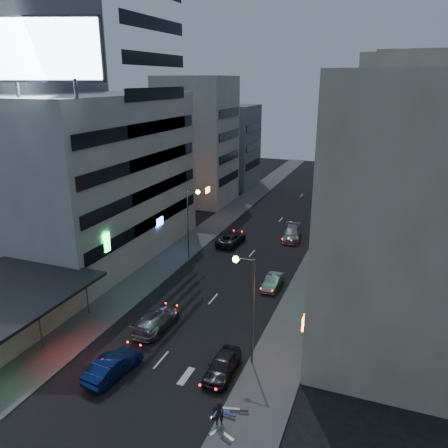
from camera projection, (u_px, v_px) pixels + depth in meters
The scene contains 27 objects.
ground at pixel (131, 395), 28.24m from camera, with size 180.00×180.00×0.00m, color black.
sidewalk_left at pixel (203, 234), 57.53m from camera, with size 4.00×120.00×0.12m, color #4C4C4F.
sidewalk_right at pixel (326, 250), 52.09m from camera, with size 4.00×120.00×0.12m, color #4C4C4F.
white_building at pixel (93, 177), 48.91m from camera, with size 14.00×24.00×18.00m, color beige.
grey_tower at pixel (40, 101), 52.12m from camera, with size 10.00×14.00×34.00m, color slate.
shophouse_near at pixel (399, 227), 29.30m from camera, with size 10.00×11.00×20.00m, color beige.
shophouse_mid at pixel (402, 211), 39.95m from camera, with size 11.00×12.00×16.00m, color tan.
shophouse_far at pixel (400, 156), 50.70m from camera, with size 10.00×14.00×22.00m, color beige.
far_left_a at pixel (197, 141), 70.25m from camera, with size 11.00×10.00×20.00m, color beige.
far_left_b at pixel (223, 146), 82.73m from camera, with size 12.00×10.00×15.00m, color slate.
far_right_a at pixel (402, 154), 64.45m from camera, with size 11.00×12.00×18.00m, color tan.
far_right_b at pixel (407, 125), 75.75m from camera, with size 12.00×12.00×24.00m, color beige.
billboard at pixel (41, 50), 34.68m from camera, with size 9.52×3.75×6.20m.
street_lamp_right_near at pixel (248, 296), 29.86m from camera, with size 1.60×0.44×8.02m.
street_lamp_left at pixel (191, 214), 48.06m from camera, with size 1.60×0.44×8.02m.
street_lamp_right_far at pixel (324, 187), 59.99m from camera, with size 1.60×0.44×8.02m.
parked_car_right_near at pixel (222, 365), 29.99m from camera, with size 1.72×4.27×1.45m, color #252429.
parked_car_right_mid at pixel (273, 282), 42.63m from camera, with size 1.34×3.85×1.27m, color #9FA3A7.
parked_car_left at pixel (231, 238), 54.03m from camera, with size 2.44×5.29×1.47m, color #2A292F.
parked_car_right_far at pixel (292, 233), 55.64m from camera, with size 2.18×5.36×1.56m, color gray.
road_car_blue at pixel (113, 366), 29.93m from camera, with size 1.61×4.63×1.52m, color navy.
road_car_silver at pixel (156, 320), 35.61m from camera, with size 2.11×5.20×1.51m, color #9B9DA3.
person at pixel (219, 413), 25.43m from camera, with size 0.60×0.39×1.64m, color black.
scooter_silver_a at pixel (236, 431), 24.38m from camera, with size 1.97×0.66×1.21m, color #AAADB2, non-canonical shape.
scooter_blue at pixel (237, 407), 26.22m from camera, with size 1.98×0.66×1.21m, color navy, non-canonical shape.
scooter_black_b at pixel (249, 403), 26.64m from camera, with size 1.76×0.59×1.07m, color black, non-canonical shape.
scooter_silver_b at pixel (240, 401), 26.79m from camera, with size 1.76×0.59×1.08m, color #B4B9BD, non-canonical shape.
Camera 1 is at (13.98, -19.61, 19.40)m, focal length 35.00 mm.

